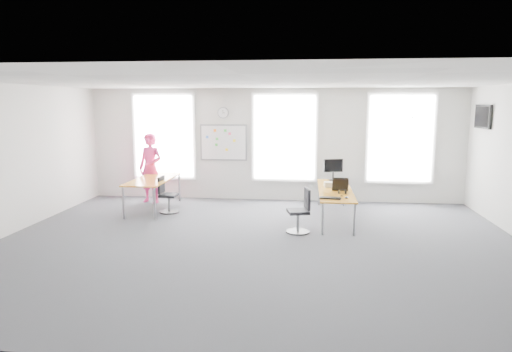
# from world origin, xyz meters

# --- Properties ---
(floor) EXTENTS (10.00, 10.00, 0.00)m
(floor) POSITION_xyz_m (0.00, 0.00, 0.00)
(floor) COLOR #2A2A2F
(floor) RESTS_ON ground
(ceiling) EXTENTS (10.00, 10.00, 0.00)m
(ceiling) POSITION_xyz_m (0.00, 0.00, 3.00)
(ceiling) COLOR silver
(ceiling) RESTS_ON ground
(wall_back) EXTENTS (10.00, 0.00, 10.00)m
(wall_back) POSITION_xyz_m (0.00, 4.00, 1.50)
(wall_back) COLOR silver
(wall_back) RESTS_ON ground
(wall_front) EXTENTS (10.00, 0.00, 10.00)m
(wall_front) POSITION_xyz_m (0.00, -4.00, 1.50)
(wall_front) COLOR silver
(wall_front) RESTS_ON ground
(wall_left) EXTENTS (0.00, 10.00, 10.00)m
(wall_left) POSITION_xyz_m (-5.00, 0.00, 1.50)
(wall_left) COLOR silver
(wall_left) RESTS_ON ground
(window_left) EXTENTS (1.60, 0.06, 2.20)m
(window_left) POSITION_xyz_m (-3.00, 3.97, 1.70)
(window_left) COLOR white
(window_left) RESTS_ON wall_back
(window_mid) EXTENTS (1.60, 0.06, 2.20)m
(window_mid) POSITION_xyz_m (0.30, 3.97, 1.70)
(window_mid) COLOR white
(window_mid) RESTS_ON wall_back
(window_right) EXTENTS (1.60, 0.06, 2.20)m
(window_right) POSITION_xyz_m (3.30, 3.97, 1.70)
(window_right) COLOR white
(window_right) RESTS_ON wall_back
(desk_right) EXTENTS (0.74, 2.79, 0.68)m
(desk_right) POSITION_xyz_m (1.55, 2.11, 0.63)
(desk_right) COLOR #AB7416
(desk_right) RESTS_ON ground
(desk_left) EXTENTS (0.85, 2.13, 0.78)m
(desk_left) POSITION_xyz_m (-2.85, 2.54, 0.71)
(desk_left) COLOR #AB7416
(desk_left) RESTS_ON ground
(chair_right) EXTENTS (0.49, 0.49, 0.91)m
(chair_right) POSITION_xyz_m (0.80, 0.89, 0.40)
(chair_right) COLOR black
(chair_right) RESTS_ON ground
(chair_left) EXTENTS (0.47, 0.47, 0.87)m
(chair_left) POSITION_xyz_m (-2.43, 2.26, 0.38)
(chair_left) COLOR black
(chair_left) RESTS_ON ground
(person) EXTENTS (0.76, 0.61, 1.83)m
(person) POSITION_xyz_m (-3.18, 3.30, 0.92)
(person) COLOR #E02B70
(person) RESTS_ON ground
(whiteboard) EXTENTS (1.20, 0.03, 0.90)m
(whiteboard) POSITION_xyz_m (-1.35, 3.97, 1.55)
(whiteboard) COLOR white
(whiteboard) RESTS_ON wall_back
(wall_clock) EXTENTS (0.30, 0.04, 0.30)m
(wall_clock) POSITION_xyz_m (-1.35, 3.97, 2.35)
(wall_clock) COLOR gray
(wall_clock) RESTS_ON wall_back
(tv) EXTENTS (0.06, 0.90, 0.55)m
(tv) POSITION_xyz_m (4.95, 3.00, 2.30)
(tv) COLOR black
(tv) RESTS_ON wall_right
(keyboard) EXTENTS (0.46, 0.25, 0.02)m
(keyboard) POSITION_xyz_m (1.40, 1.07, 0.69)
(keyboard) COLOR black
(keyboard) RESTS_ON desk_right
(mouse) EXTENTS (0.10, 0.13, 0.04)m
(mouse) POSITION_xyz_m (1.73, 1.11, 0.70)
(mouse) COLOR black
(mouse) RESTS_ON desk_right
(lens_cap) EXTENTS (0.08, 0.08, 0.01)m
(lens_cap) POSITION_xyz_m (1.65, 1.37, 0.68)
(lens_cap) COLOR black
(lens_cap) RESTS_ON desk_right
(headphones) EXTENTS (0.18, 0.09, 0.10)m
(headphones) POSITION_xyz_m (1.67, 1.60, 0.73)
(headphones) COLOR black
(headphones) RESTS_ON desk_right
(laptop_sleeve) EXTENTS (0.35, 0.20, 0.29)m
(laptop_sleeve) POSITION_xyz_m (1.65, 1.93, 0.82)
(laptop_sleeve) COLOR black
(laptop_sleeve) RESTS_ON desk_right
(paper_stack) EXTENTS (0.34, 0.26, 0.11)m
(paper_stack) POSITION_xyz_m (1.48, 2.43, 0.73)
(paper_stack) COLOR beige
(paper_stack) RESTS_ON desk_right
(monitor) EXTENTS (0.48, 0.20, 0.55)m
(monitor) POSITION_xyz_m (1.57, 3.29, 1.01)
(monitor) COLOR black
(monitor) RESTS_ON desk_right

